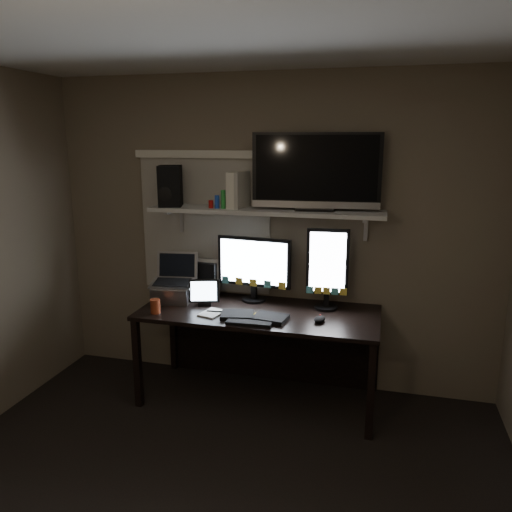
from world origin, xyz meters
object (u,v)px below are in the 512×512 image
(keyboard, at_px, (254,316))
(laptop, at_px, (172,279))
(monitor_landscape, at_px, (254,269))
(monitor_portrait, at_px, (327,269))
(mouse, at_px, (320,319))
(desk, at_px, (263,327))
(speaker, at_px, (170,186))
(cup, at_px, (155,306))
(tv, at_px, (316,172))
(game_console, at_px, (238,190))
(tablet, at_px, (205,292))

(keyboard, distance_m, laptop, 0.78)
(monitor_landscape, distance_m, monitor_portrait, 0.59)
(mouse, bearing_deg, keyboard, -161.35)
(desk, distance_m, speaker, 1.33)
(monitor_portrait, distance_m, speaker, 1.38)
(keyboard, relative_size, cup, 4.60)
(monitor_landscape, distance_m, speaker, 0.93)
(laptop, distance_m, tv, 1.40)
(cup, xyz_separation_m, tv, (1.11, 0.46, 0.98))
(game_console, height_order, speaker, speaker)
(monitor_portrait, bearing_deg, keyboard, -147.01)
(tablet, bearing_deg, keyboard, -39.74)
(monitor_portrait, relative_size, laptop, 1.69)
(monitor_portrait, relative_size, keyboard, 1.28)
(laptop, bearing_deg, cup, -100.22)
(laptop, bearing_deg, game_console, 10.02)
(monitor_landscape, height_order, monitor_portrait, monitor_portrait)
(desk, bearing_deg, tablet, -167.37)
(laptop, distance_m, game_console, 0.88)
(keyboard, xyz_separation_m, speaker, (-0.77, 0.34, 0.89))
(monitor_portrait, bearing_deg, laptop, -176.80)
(mouse, height_order, speaker, speaker)
(game_console, bearing_deg, monitor_landscape, 23.20)
(monitor_landscape, bearing_deg, laptop, -157.64)
(tv, bearing_deg, monitor_landscape, 174.65)
(laptop, xyz_separation_m, game_console, (0.50, 0.16, 0.70))
(tv, bearing_deg, desk, -169.99)
(keyboard, height_order, mouse, mouse)
(tablet, bearing_deg, laptop, 158.70)
(laptop, relative_size, cup, 3.48)
(cup, bearing_deg, keyboard, 5.52)
(tv, bearing_deg, tablet, -171.02)
(monitor_portrait, relative_size, game_console, 2.30)
(monitor_portrait, distance_m, keyboard, 0.67)
(tablet, distance_m, game_console, 0.84)
(mouse, distance_m, tv, 1.07)
(monitor_landscape, distance_m, keyboard, 0.48)
(game_console, distance_m, speaker, 0.55)
(mouse, relative_size, laptop, 0.31)
(keyboard, xyz_separation_m, game_console, (-0.22, 0.38, 0.87))
(speaker, bearing_deg, keyboard, -40.73)
(game_console, bearing_deg, tv, 16.79)
(desk, bearing_deg, mouse, -27.04)
(desk, bearing_deg, cup, -153.63)
(tv, bearing_deg, keyboard, -138.16)
(desk, distance_m, tablet, 0.53)
(tablet, relative_size, game_console, 0.87)
(cup, distance_m, game_console, 1.08)
(desk, bearing_deg, monitor_landscape, 132.99)
(keyboard, bearing_deg, monitor_portrait, 34.43)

